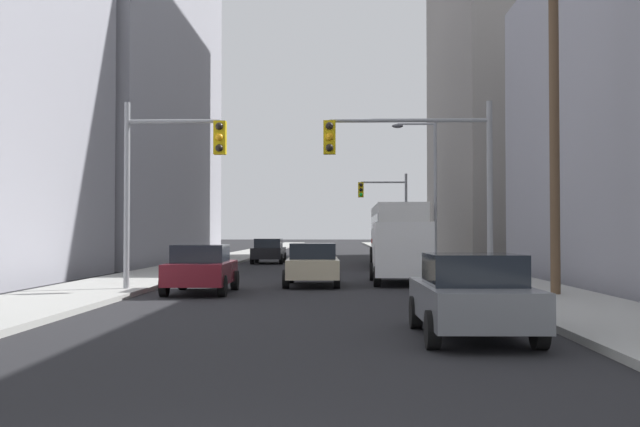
# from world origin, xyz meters

# --- Properties ---
(sidewalk_left) EXTENTS (3.45, 160.00, 0.15)m
(sidewalk_left) POSITION_xyz_m (-6.80, 50.00, 0.07)
(sidewalk_left) COLOR #9E9E99
(sidewalk_left) RESTS_ON ground
(sidewalk_right) EXTENTS (3.45, 160.00, 0.15)m
(sidewalk_right) POSITION_xyz_m (6.80, 50.00, 0.07)
(sidewalk_right) COLOR #9E9E99
(sidewalk_right) RESTS_ON ground
(city_bus) EXTENTS (2.67, 11.53, 3.40)m
(city_bus) POSITION_xyz_m (4.25, 38.16, 1.93)
(city_bus) COLOR silver
(city_bus) RESTS_ON ground
(cargo_van_white) EXTENTS (2.16, 5.26, 2.26)m
(cargo_van_white) POSITION_xyz_m (3.28, 23.50, 1.29)
(cargo_van_white) COLOR white
(cargo_van_white) RESTS_ON ground
(sedan_grey) EXTENTS (1.95, 4.22, 1.52)m
(sedan_grey) POSITION_xyz_m (3.37, 8.97, 0.77)
(sedan_grey) COLOR slate
(sedan_grey) RESTS_ON ground
(sedan_maroon) EXTENTS (1.95, 4.24, 1.52)m
(sedan_maroon) POSITION_xyz_m (-3.31, 18.89, 0.77)
(sedan_maroon) COLOR maroon
(sedan_maroon) RESTS_ON ground
(sedan_beige) EXTENTS (1.95, 4.25, 1.52)m
(sedan_beige) POSITION_xyz_m (0.06, 22.28, 0.77)
(sedan_beige) COLOR #C6B793
(sedan_beige) RESTS_ON ground
(sedan_black) EXTENTS (1.95, 4.21, 1.52)m
(sedan_black) POSITION_xyz_m (-3.31, 41.74, 0.77)
(sedan_black) COLOR black
(sedan_black) RESTS_ON ground
(traffic_signal_near_left) EXTENTS (3.22, 0.44, 6.00)m
(traffic_signal_near_left) POSITION_xyz_m (-4.34, 18.90, 4.01)
(traffic_signal_near_left) COLOR gray
(traffic_signal_near_left) RESTS_ON ground
(traffic_signal_near_right) EXTENTS (5.26, 0.44, 6.00)m
(traffic_signal_near_right) POSITION_xyz_m (3.38, 18.90, 4.11)
(traffic_signal_near_right) COLOR gray
(traffic_signal_near_right) RESTS_ON ground
(traffic_signal_far_right) EXTENTS (3.42, 0.44, 6.00)m
(traffic_signal_far_right) POSITION_xyz_m (4.24, 48.12, 4.02)
(traffic_signal_far_right) COLOR gray
(traffic_signal_far_right) RESTS_ON ground
(utility_pole_right) EXTENTS (2.20, 0.28, 10.17)m
(utility_pole_right) POSITION_xyz_m (7.15, 17.02, 5.36)
(utility_pole_right) COLOR brown
(utility_pole_right) RESTS_ON ground
(street_lamp_right) EXTENTS (2.23, 0.32, 7.50)m
(street_lamp_right) POSITION_xyz_m (5.44, 32.96, 4.52)
(street_lamp_right) COLOR gray
(street_lamp_right) RESTS_ON ground
(building_left_mid_office) EXTENTS (17.27, 28.78, 31.65)m
(building_left_mid_office) POSITION_xyz_m (-17.80, 46.01, 15.82)
(building_left_mid_office) COLOR #93939E
(building_left_mid_office) RESTS_ON ground
(building_right_mid_block) EXTENTS (24.80, 23.05, 34.18)m
(building_right_mid_block) POSITION_xyz_m (21.28, 51.51, 17.09)
(building_right_mid_block) COLOR gray
(building_right_mid_block) RESTS_ON ground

